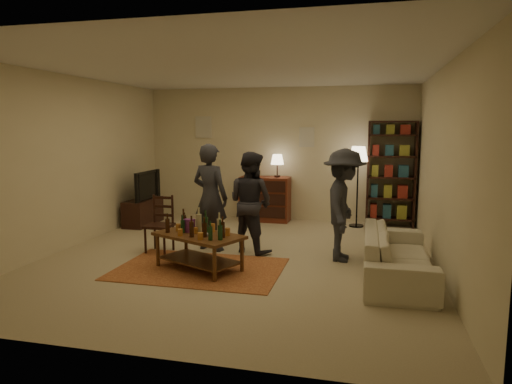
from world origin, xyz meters
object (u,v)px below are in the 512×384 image
(person_right, at_px, (251,202))
(bookshelf, at_px, (391,173))
(floor_lamp, at_px, (358,159))
(person_left, at_px, (210,197))
(sofa, at_px, (397,254))
(tv_stand, at_px, (143,205))
(coffee_table, at_px, (199,238))
(person_by_sofa, at_px, (344,205))
(dining_chair, at_px, (161,222))
(dresser, at_px, (265,198))

(person_right, bearing_deg, bookshelf, -107.32)
(floor_lamp, relative_size, person_left, 0.93)
(sofa, xyz_separation_m, person_right, (-2.10, 0.77, 0.46))
(tv_stand, height_order, sofa, tv_stand)
(sofa, xyz_separation_m, person_left, (-2.74, 0.73, 0.52))
(person_left, bearing_deg, tv_stand, -21.86)
(coffee_table, height_order, person_right, person_right)
(person_by_sofa, bearing_deg, bookshelf, -14.27)
(tv_stand, relative_size, person_right, 0.69)
(dining_chair, xyz_separation_m, dresser, (1.06, 2.65, 0.02))
(dining_chair, distance_m, person_right, 1.41)
(dining_chair, distance_m, tv_stand, 2.11)
(bookshelf, relative_size, sofa, 0.97)
(bookshelf, bearing_deg, person_right, -131.67)
(tv_stand, distance_m, floor_lamp, 4.25)
(dining_chair, height_order, person_by_sofa, person_by_sofa)
(dining_chair, xyz_separation_m, person_by_sofa, (2.74, 0.17, 0.34))
(floor_lamp, height_order, person_left, person_left)
(bookshelf, bearing_deg, sofa, -90.82)
(person_right, xyz_separation_m, person_by_sofa, (1.40, -0.13, 0.03))
(sofa, bearing_deg, dining_chair, 82.36)
(dining_chair, bearing_deg, floor_lamp, 42.11)
(floor_lamp, bearing_deg, sofa, -79.25)
(tv_stand, bearing_deg, sofa, -25.34)
(dining_chair, bearing_deg, person_right, 13.68)
(sofa, distance_m, person_by_sofa, 1.07)
(tv_stand, xyz_separation_m, person_left, (1.91, -1.47, 0.44))
(person_right, bearing_deg, sofa, -175.65)
(person_by_sofa, bearing_deg, dining_chair, 95.87)
(person_by_sofa, bearing_deg, person_left, 89.49)
(sofa, bearing_deg, tv_stand, 64.66)
(dining_chair, height_order, floor_lamp, floor_lamp)
(sofa, height_order, person_right, person_right)
(dresser, relative_size, person_right, 0.89)
(coffee_table, height_order, dining_chair, dining_chair)
(coffee_table, relative_size, sofa, 0.64)
(person_by_sofa, bearing_deg, tv_stand, 70.57)
(dresser, xyz_separation_m, person_right, (0.29, -2.35, 0.29))
(person_left, relative_size, person_right, 1.07)
(bookshelf, height_order, floor_lamp, bookshelf)
(bookshelf, bearing_deg, person_by_sofa, -106.49)
(tv_stand, bearing_deg, person_by_sofa, -21.65)
(dining_chair, distance_m, dresser, 2.85)
(dining_chair, relative_size, dresser, 0.65)
(floor_lamp, bearing_deg, bookshelf, 17.99)
(person_by_sofa, bearing_deg, sofa, -129.77)
(floor_lamp, distance_m, person_right, 2.75)
(bookshelf, relative_size, floor_lamp, 1.31)
(tv_stand, distance_m, person_right, 2.94)
(bookshelf, height_order, person_by_sofa, bookshelf)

